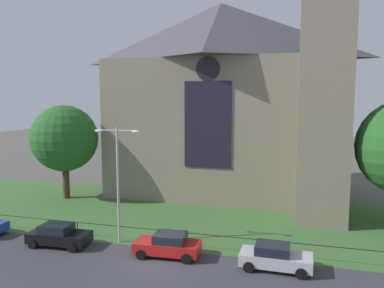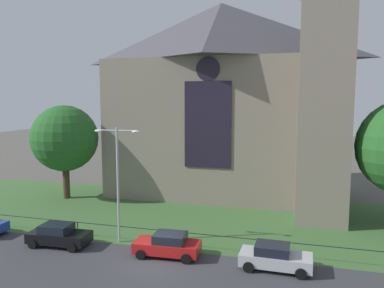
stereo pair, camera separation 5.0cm
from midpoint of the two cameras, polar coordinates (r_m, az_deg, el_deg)
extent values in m
plane|color=#56544C|center=(33.84, 0.72, -10.56)|extent=(160.00, 160.00, 0.00)
cube|color=#38383D|center=(23.20, -7.20, -18.98)|extent=(120.00, 8.00, 0.01)
cube|color=#3D6633|center=(32.00, -0.20, -11.58)|extent=(120.00, 20.00, 0.01)
cube|color=gray|center=(41.19, 4.20, 2.45)|extent=(22.00, 12.00, 14.00)
pyramid|color=#47444C|center=(41.66, 4.32, 16.30)|extent=(22.00, 12.00, 6.00)
cube|color=black|center=(35.24, 2.31, 2.89)|extent=(4.40, 0.16, 8.00)
cylinder|color=black|center=(35.27, 2.35, 11.19)|extent=(2.20, 0.15, 2.20)
cube|color=gray|center=(32.39, 19.06, 4.50)|extent=(4.00, 4.00, 18.00)
cylinder|color=black|center=(26.60, -2.99, -12.94)|extent=(29.30, 0.05, 0.05)
cylinder|color=black|center=(29.79, -16.80, -12.17)|extent=(0.06, 0.07, 1.10)
cylinder|color=black|center=(26.79, -2.98, -14.05)|extent=(0.06, 0.07, 1.10)
cylinder|color=black|center=(25.61, 13.37, -15.24)|extent=(0.06, 0.07, 1.10)
cylinder|color=#423021|center=(41.00, -18.37, -5.20)|extent=(0.67, 0.67, 3.65)
sphere|color=#235B23|center=(40.36, -18.59, 0.82)|extent=(6.66, 6.66, 6.66)
cylinder|color=#B2B2B7|center=(27.15, -11.07, -6.15)|extent=(0.16, 0.16, 8.12)
cylinder|color=#B2B2B7|center=(26.88, -12.59, 2.02)|extent=(1.40, 0.10, 0.10)
cylinder|color=#B2B2B7|center=(26.26, -9.89, 1.97)|extent=(1.40, 0.10, 0.10)
ellipsoid|color=white|center=(27.22, -13.89, 1.93)|extent=(0.57, 0.26, 0.20)
ellipsoid|color=white|center=(25.97, -8.49, 1.84)|extent=(0.57, 0.26, 0.20)
cylinder|color=black|center=(32.92, -26.43, -11.19)|extent=(0.64, 0.23, 0.64)
cube|color=black|center=(28.49, -19.29, -13.02)|extent=(4.28, 2.00, 0.70)
cube|color=black|center=(28.39, -19.69, -11.77)|extent=(2.07, 1.69, 0.55)
cylinder|color=black|center=(28.60, -15.72, -13.42)|extent=(0.65, 0.25, 0.64)
cylinder|color=black|center=(27.14, -17.57, -14.60)|extent=(0.65, 0.25, 0.64)
cylinder|color=black|center=(30.05, -20.78, -12.61)|extent=(0.65, 0.25, 0.64)
cylinder|color=black|center=(28.67, -22.81, -13.66)|extent=(0.65, 0.25, 0.64)
cube|color=#B21919|center=(25.40, -3.77, -15.11)|extent=(4.28, 1.99, 0.70)
cube|color=black|center=(25.12, -3.33, -13.83)|extent=(2.07, 1.69, 0.55)
cylinder|color=black|center=(25.15, -7.71, -16.09)|extent=(0.65, 0.25, 0.64)
cylinder|color=black|center=(26.72, -6.32, -14.67)|extent=(0.65, 0.25, 0.64)
cylinder|color=black|center=(24.35, -0.92, -16.82)|extent=(0.65, 0.25, 0.64)
cylinder|color=black|center=(25.97, 0.05, -15.28)|extent=(0.65, 0.25, 0.64)
cube|color=#B7B7BC|center=(24.09, 12.38, -16.51)|extent=(4.24, 1.91, 0.70)
cube|color=black|center=(23.86, 11.92, -15.10)|extent=(2.04, 1.65, 0.55)
cylinder|color=black|center=(24.98, 16.03, -16.46)|extent=(0.65, 0.24, 0.64)
cylinder|color=black|center=(23.33, 15.96, -18.18)|extent=(0.65, 0.24, 0.64)
cylinder|color=black|center=(25.16, 9.05, -16.11)|extent=(0.65, 0.24, 0.64)
cylinder|color=black|center=(23.52, 8.43, -17.78)|extent=(0.65, 0.24, 0.64)
camera|label=1|loc=(0.03, -90.05, -0.01)|focal=35.62mm
camera|label=2|loc=(0.03, 89.95, 0.01)|focal=35.62mm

